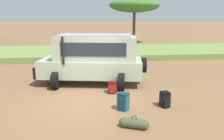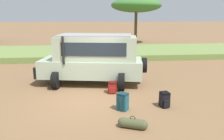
% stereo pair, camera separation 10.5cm
% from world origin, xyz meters
% --- Properties ---
extents(ground_plane, '(320.00, 320.00, 0.00)m').
position_xyz_m(ground_plane, '(0.00, 0.00, 0.00)').
color(ground_plane, olive).
extents(grass_bank, '(120.00, 7.00, 0.44)m').
position_xyz_m(grass_bank, '(0.00, 11.20, 0.22)').
color(grass_bank, olive).
rests_on(grass_bank, ground_plane).
extents(safari_vehicle, '(5.47, 3.28, 2.44)m').
position_xyz_m(safari_vehicle, '(0.29, 2.45, 1.29)').
color(safari_vehicle, '#B2C6A8').
rests_on(safari_vehicle, ground_plane).
extents(backpack_beside_front_wheel, '(0.47, 0.48, 0.64)m').
position_xyz_m(backpack_beside_front_wheel, '(1.24, -0.93, 0.31)').
color(backpack_beside_front_wheel, '#235B6B').
rests_on(backpack_beside_front_wheel, ground_plane).
extents(backpack_cluster_center, '(0.36, 0.44, 0.57)m').
position_xyz_m(backpack_cluster_center, '(2.82, -0.81, 0.28)').
color(backpack_cluster_center, black).
rests_on(backpack_cluster_center, ground_plane).
extents(backpack_near_rear_wheel, '(0.40, 0.43, 0.51)m').
position_xyz_m(backpack_near_rear_wheel, '(1.06, 0.91, 0.25)').
color(backpack_near_rear_wheel, maroon).
rests_on(backpack_near_rear_wheel, ground_plane).
extents(duffel_bag_low_black_case, '(0.86, 0.52, 0.40)m').
position_xyz_m(duffel_bag_low_black_case, '(1.34, -2.26, 0.15)').
color(duffel_bag_low_black_case, '#4C5133').
rests_on(duffel_bag_low_black_case, ground_plane).
extents(acacia_tree_centre_back, '(6.25, 5.66, 5.56)m').
position_xyz_m(acacia_tree_centre_back, '(5.96, 19.45, 4.66)').
color(acacia_tree_centre_back, brown).
rests_on(acacia_tree_centre_back, ground_plane).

